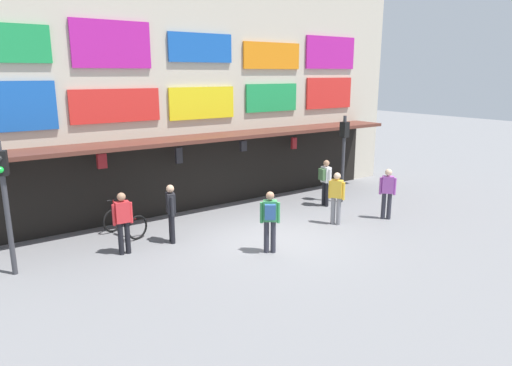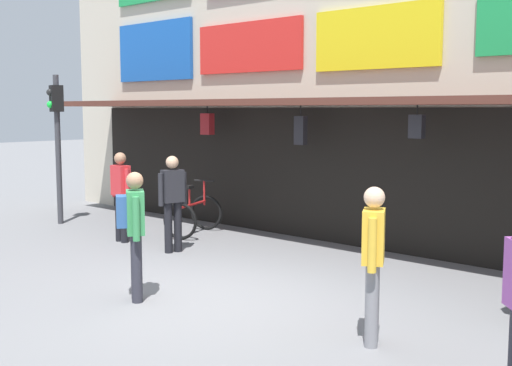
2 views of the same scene
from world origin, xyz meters
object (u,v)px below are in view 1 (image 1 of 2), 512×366
Objects in this scene: pedestrian_in_red at (171,210)px; pedestrian_in_white at (387,191)px; traffic_light_near at (4,187)px; traffic_light_far at (344,145)px; pedestrian_in_yellow at (336,195)px; bicycle_parked at (125,223)px; pedestrian_in_blue at (123,220)px; pedestrian_in_black at (270,218)px; pedestrian_in_green at (325,179)px.

pedestrian_in_white is at bearing -17.27° from pedestrian_in_red.
traffic_light_far is (10.95, 0.02, 0.00)m from traffic_light_near.
pedestrian_in_yellow is at bearing -139.33° from traffic_light_far.
bicycle_parked is 1.56m from pedestrian_in_blue.
pedestrian_in_white is 1.00× the size of pedestrian_in_blue.
traffic_light_far reaches higher than bicycle_parked.
traffic_light_near is 1.90× the size of pedestrian_in_black.
pedestrian_in_red is (3.99, -0.22, -1.19)m from traffic_light_near.
bicycle_parked is 0.79× the size of pedestrian_in_black.
pedestrian_in_yellow is (6.32, -1.45, 0.00)m from pedestrian_in_blue.
traffic_light_far reaches higher than pedestrian_in_green.
pedestrian_in_white is 1.83m from pedestrian_in_yellow.
pedestrian_in_white is 1.00× the size of pedestrian_in_yellow.
bicycle_parked is 0.79× the size of pedestrian_in_yellow.
pedestrian_in_white and pedestrian_in_green have the same top height.
pedestrian_in_yellow is (4.93, -1.51, 0.00)m from pedestrian_in_red.
pedestrian_in_red is (-6.96, -0.24, -1.19)m from traffic_light_far.
traffic_light_near is at bearing -160.43° from bicycle_parked.
bicycle_parked is 0.79× the size of pedestrian_in_green.
traffic_light_far is 1.90× the size of pedestrian_in_green.
traffic_light_near reaches higher than pedestrian_in_black.
bicycle_parked is 4.48m from pedestrian_in_black.
pedestrian_in_red and pedestrian_in_yellow have the same top height.
pedestrian_in_green is at bearing 29.42° from pedestrian_in_black.
traffic_light_near reaches higher than pedestrian_in_red.
traffic_light_near is at bearing 157.23° from pedestrian_in_black.
pedestrian_in_blue is at bearing 146.01° from pedestrian_in_black.
pedestrian_in_red is at bearing 129.12° from pedestrian_in_black.
traffic_light_near is at bearing 179.92° from pedestrian_in_green.
pedestrian_in_green is 2.07m from pedestrian_in_yellow.
pedestrian_in_green reaches higher than bicycle_parked.
bicycle_parked is (3.09, 1.10, -1.75)m from traffic_light_near.
pedestrian_in_black is (-5.16, -2.45, -1.16)m from traffic_light_far.
pedestrian_in_white is 2.35m from pedestrian_in_green.
pedestrian_in_blue is at bearing -177.98° from traffic_light_far.
pedestrian_in_red is at bearing 162.73° from pedestrian_in_white.
traffic_light_far is at bearing 2.15° from pedestrian_in_green.
traffic_light_far is 1.90× the size of pedestrian_in_blue.
pedestrian_in_blue is 6.49m from pedestrian_in_yellow.
pedestrian_in_yellow is at bearing -17.07° from pedestrian_in_red.
pedestrian_in_blue is at bearing -6.07° from traffic_light_near.
pedestrian_in_blue is at bearing 167.05° from pedestrian_in_yellow.
pedestrian_in_black is (-4.28, -2.41, 0.00)m from pedestrian_in_green.
pedestrian_in_white reaches higher than bicycle_parked.
traffic_light_far reaches higher than pedestrian_in_blue.
bicycle_parked is at bearing 19.57° from traffic_light_near.
pedestrian_in_white and pedestrian_in_black have the same top height.
pedestrian_in_blue is 1.00× the size of pedestrian_in_black.
pedestrian_in_white is (7.57, -3.39, 0.55)m from bicycle_parked.
bicycle_parked is at bearing 155.90° from pedestrian_in_white.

